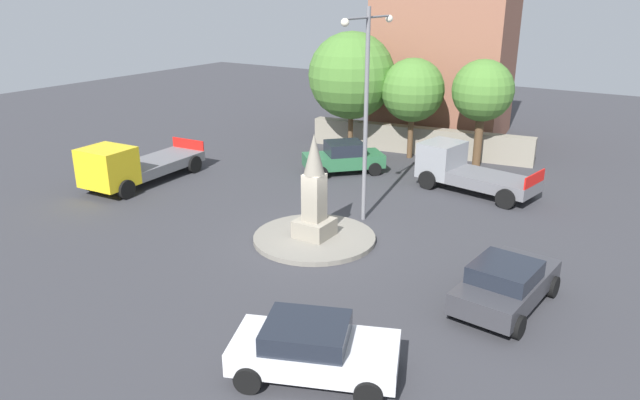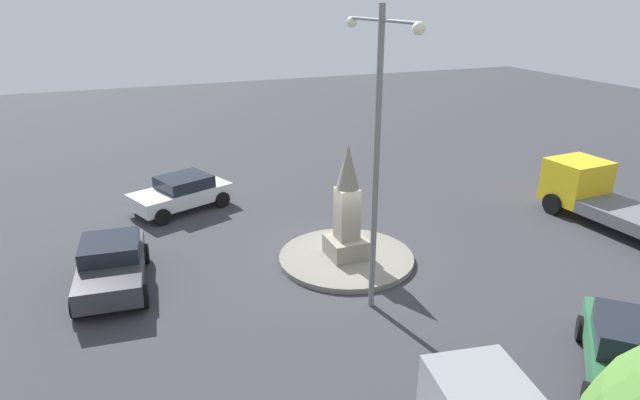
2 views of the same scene
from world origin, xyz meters
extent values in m
plane|color=#38383D|center=(0.00, 0.00, 0.00)|extent=(80.00, 80.00, 0.00)
cylinder|color=gray|center=(0.00, 0.00, 0.09)|extent=(4.40, 4.40, 0.17)
cube|color=gray|center=(0.00, 0.00, 0.48)|extent=(1.21, 1.21, 0.62)
cube|color=gray|center=(0.00, 0.00, 1.64)|extent=(0.67, 0.67, 1.69)
cone|color=gray|center=(0.00, 0.00, 3.20)|extent=(0.74, 0.74, 1.43)
cylinder|color=slate|center=(2.76, -0.49, 3.98)|extent=(0.16, 0.16, 7.96)
cylinder|color=slate|center=(1.94, -0.49, 7.59)|extent=(1.62, 0.08, 0.08)
cylinder|color=slate|center=(3.57, -0.49, 7.59)|extent=(1.62, 0.08, 0.08)
sphere|color=#F2EACC|center=(1.13, -0.49, 7.49)|extent=(0.28, 0.28, 0.28)
sphere|color=#F2EACC|center=(4.38, -0.49, 7.49)|extent=(0.28, 0.28, 0.28)
cube|color=silver|center=(-6.58, -4.32, 0.61)|extent=(3.11, 4.23, 0.57)
cube|color=#1E232D|center=(-6.65, -4.14, 1.13)|extent=(2.25, 2.39, 0.47)
cylinder|color=black|center=(-5.24, -5.23, 0.32)|extent=(0.44, 0.68, 0.64)
cylinder|color=black|center=(-6.90, -5.90, 0.32)|extent=(0.44, 0.68, 0.64)
cylinder|color=black|center=(-6.25, -2.74, 0.32)|extent=(0.44, 0.68, 0.64)
cylinder|color=black|center=(-7.91, -3.41, 0.32)|extent=(0.44, 0.68, 0.64)
cube|color=#2D6B42|center=(7.72, 3.35, 0.63)|extent=(3.93, 3.86, 0.62)
cube|color=#1E232D|center=(7.75, 3.32, 1.24)|extent=(2.33, 2.32, 0.60)
cylinder|color=black|center=(6.17, 3.66, 0.32)|extent=(0.61, 0.60, 0.64)
cylinder|color=black|center=(7.34, 4.88, 0.32)|extent=(0.61, 0.60, 0.64)
cylinder|color=black|center=(8.11, 1.82, 0.32)|extent=(0.61, 0.60, 0.64)
cylinder|color=black|center=(9.27, 3.04, 0.32)|extent=(0.61, 0.60, 0.64)
cube|color=#38383D|center=(-0.97, -7.12, 0.63)|extent=(4.11, 2.14, 0.62)
cube|color=#1E232D|center=(-1.22, -7.10, 1.17)|extent=(1.90, 1.79, 0.48)
cylinder|color=black|center=(0.49, -6.37, 0.32)|extent=(0.66, 0.28, 0.64)
cylinder|color=black|center=(0.32, -8.14, 0.32)|extent=(0.66, 0.28, 0.64)
cylinder|color=black|center=(-2.27, -6.11, 0.32)|extent=(0.66, 0.28, 0.64)
cylinder|color=black|center=(-2.44, -7.88, 0.32)|extent=(0.66, 0.28, 0.64)
cube|color=gray|center=(8.57, -1.35, 1.21)|extent=(2.18, 1.89, 1.58)
cube|color=slate|center=(8.13, -3.92, 0.68)|extent=(2.52, 3.91, 0.51)
cube|color=red|center=(7.82, -5.68, 1.18)|extent=(1.84, 0.37, 0.50)
cylinder|color=black|center=(7.63, -1.12, 0.42)|extent=(0.42, 0.88, 0.84)
cylinder|color=black|center=(9.53, -1.45, 0.42)|extent=(0.42, 0.88, 0.84)
cylinder|color=black|center=(6.99, -4.82, 0.42)|extent=(0.42, 0.88, 0.84)
cylinder|color=black|center=(8.90, -5.15, 0.42)|extent=(0.42, 0.88, 0.84)
cube|color=yellow|center=(-0.64, 10.29, 1.26)|extent=(1.94, 2.17, 1.67)
cube|color=slate|center=(2.41, 10.48, 0.65)|extent=(4.41, 2.32, 0.47)
cube|color=red|center=(4.52, 10.61, 1.14)|extent=(0.18, 1.98, 0.50)
cylinder|color=black|center=(-0.63, 9.26, 0.42)|extent=(0.86, 0.33, 0.84)
cylinder|color=black|center=(-0.76, 11.32, 0.42)|extent=(0.86, 0.33, 0.84)
cylinder|color=black|center=(3.76, 9.53, 0.42)|extent=(0.86, 0.33, 0.84)
cylinder|color=black|center=(3.63, 11.59, 0.42)|extent=(0.86, 0.33, 0.84)
cube|color=gray|center=(13.01, 1.74, 0.73)|extent=(2.31, 12.17, 1.47)
cube|color=#935B47|center=(17.88, 2.39, 5.03)|extent=(7.74, 8.23, 10.07)
cylinder|color=brown|center=(12.47, -1.75, 1.39)|extent=(0.41, 0.41, 2.78)
sphere|color=#4C7F33|center=(12.47, -1.75, 3.84)|extent=(3.03, 3.03, 3.03)
cylinder|color=brown|center=(12.00, 1.76, 1.23)|extent=(0.29, 0.29, 2.47)
sphere|color=#4C7F33|center=(12.00, 1.76, 3.61)|extent=(3.27, 3.27, 3.27)
cylinder|color=brown|center=(11.55, 5.16, 1.26)|extent=(0.28, 0.28, 2.53)
sphere|color=#4C7F33|center=(11.55, 5.16, 4.15)|extent=(4.64, 4.64, 4.64)
camera|label=1|loc=(-16.29, -10.69, 8.52)|focal=33.08mm
camera|label=2|loc=(14.40, -6.69, 8.11)|focal=30.32mm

